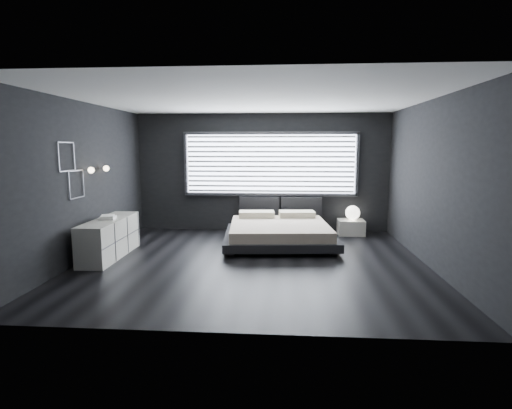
{
  "coord_description": "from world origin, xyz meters",
  "views": [
    {
      "loc": [
        0.57,
        -6.81,
        2.0
      ],
      "look_at": [
        0.0,
        0.85,
        0.9
      ],
      "focal_mm": 28.0,
      "sensor_mm": 36.0,
      "label": 1
    }
  ],
  "objects": [
    {
      "name": "wall_art_lower",
      "position": [
        -2.98,
        -0.3,
        1.38
      ],
      "size": [
        0.01,
        0.48,
        0.48
      ],
      "color": "#47474C",
      "rests_on": "ground"
    },
    {
      "name": "wall_art_upper",
      "position": [
        -2.98,
        -0.55,
        1.85
      ],
      "size": [
        0.01,
        0.48,
        0.48
      ],
      "color": "#47474C",
      "rests_on": "ground"
    },
    {
      "name": "headboard",
      "position": [
        0.45,
        2.64,
        0.57
      ],
      "size": [
        1.96,
        0.16,
        0.52
      ],
      "color": "black",
      "rests_on": "ground"
    },
    {
      "name": "room",
      "position": [
        0.0,
        0.0,
        1.4
      ],
      "size": [
        6.04,
        6.0,
        2.8
      ],
      "color": "black",
      "rests_on": "ground"
    },
    {
      "name": "window",
      "position": [
        0.2,
        2.7,
        1.61
      ],
      "size": [
        4.14,
        0.09,
        1.52
      ],
      "color": "white",
      "rests_on": "ground"
    },
    {
      "name": "nightstand",
      "position": [
        2.09,
        2.39,
        0.17
      ],
      "size": [
        0.59,
        0.5,
        0.35
      ],
      "primitive_type": "cube",
      "rotation": [
        0.0,
        0.0,
        -0.0
      ],
      "color": "silver",
      "rests_on": "ground"
    },
    {
      "name": "book_stack",
      "position": [
        -2.67,
        0.15,
        0.74
      ],
      "size": [
        0.33,
        0.39,
        0.07
      ],
      "color": "white",
      "rests_on": "dresser"
    },
    {
      "name": "dresser",
      "position": [
        -2.65,
        0.15,
        0.35
      ],
      "size": [
        0.53,
        1.77,
        0.7
      ],
      "color": "silver",
      "rests_on": "ground"
    },
    {
      "name": "sconce_near",
      "position": [
        -2.88,
        0.05,
        1.6
      ],
      "size": [
        0.18,
        0.11,
        0.11
      ],
      "color": "silver",
      "rests_on": "ground"
    },
    {
      "name": "bed",
      "position": [
        0.44,
        1.35,
        0.27
      ],
      "size": [
        2.4,
        2.31,
        0.58
      ],
      "color": "black",
      "rests_on": "ground"
    },
    {
      "name": "sconce_far",
      "position": [
        -2.88,
        0.65,
        1.6
      ],
      "size": [
        0.18,
        0.11,
        0.11
      ],
      "color": "silver",
      "rests_on": "ground"
    },
    {
      "name": "orb_lamp",
      "position": [
        2.12,
        2.4,
        0.51
      ],
      "size": [
        0.33,
        0.33,
        0.33
      ],
      "primitive_type": "sphere",
      "color": "white",
      "rests_on": "nightstand"
    }
  ]
}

